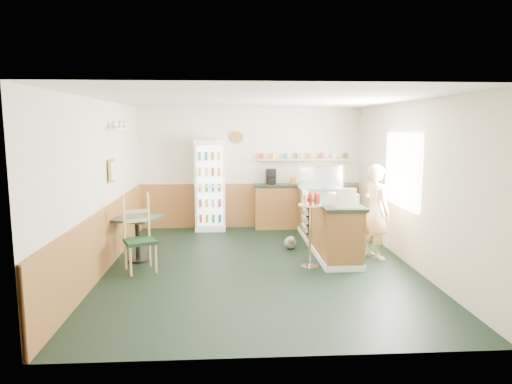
{
  "coord_description": "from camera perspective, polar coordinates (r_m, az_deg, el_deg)",
  "views": [
    {
      "loc": [
        -0.49,
        -7.26,
        2.29
      ],
      "look_at": [
        -0.01,
        0.6,
        1.15
      ],
      "focal_mm": 32.0,
      "sensor_mm": 36.0,
      "label": 1
    }
  ],
  "objects": [
    {
      "name": "service_counter",
      "position": [
        8.73,
        8.81,
        -3.97
      ],
      "size": [
        0.68,
        3.01,
        1.01
      ],
      "color": "#925D2F",
      "rests_on": "ground"
    },
    {
      "name": "cash_register",
      "position": [
        7.47,
        10.85,
        -0.96
      ],
      "size": [
        0.44,
        0.46,
        0.21
      ],
      "primitive_type": "cube",
      "rotation": [
        0.0,
        0.0,
        0.22
      ],
      "color": "beige",
      "rests_on": "service_counter"
    },
    {
      "name": "drinks_fridge",
      "position": [
        10.09,
        -5.75,
        0.83
      ],
      "size": [
        0.66,
        0.54,
        2.0
      ],
      "color": "white",
      "rests_on": "ground"
    },
    {
      "name": "display_case",
      "position": [
        9.21,
        8.09,
        1.7
      ],
      "size": [
        0.87,
        0.45,
        0.49
      ],
      "color": "silver",
      "rests_on": "service_counter"
    },
    {
      "name": "cafe_chair",
      "position": [
        7.53,
        -14.2,
        -4.7
      ],
      "size": [
        0.6,
        0.6,
        1.22
      ],
      "rotation": [
        0.0,
        0.0,
        0.4
      ],
      "color": "black",
      "rests_on": "ground"
    },
    {
      "name": "newspaper_rack",
      "position": [
        8.93,
        6.17,
        -2.45
      ],
      "size": [
        0.09,
        0.41,
        0.83
      ],
      "color": "black",
      "rests_on": "ground"
    },
    {
      "name": "back_counter",
      "position": [
        10.35,
        5.93,
        -1.5
      ],
      "size": [
        2.24,
        0.42,
        1.69
      ],
      "color": "#925D2F",
      "rests_on": "ground"
    },
    {
      "name": "ground",
      "position": [
        7.63,
        0.38,
        -9.24
      ],
      "size": [
        6.0,
        6.0,
        0.0
      ],
      "primitive_type": "plane",
      "color": "black",
      "rests_on": "ground"
    },
    {
      "name": "condiment_stand",
      "position": [
        7.44,
        6.8,
        -3.28
      ],
      "size": [
        0.39,
        0.39,
        1.22
      ],
      "rotation": [
        0.0,
        0.0,
        -0.15
      ],
      "color": "silver",
      "rests_on": "ground"
    },
    {
      "name": "shopkeeper",
      "position": [
        8.16,
        14.75,
        -2.39
      ],
      "size": [
        0.58,
        0.66,
        1.65
      ],
      "primitive_type": "imported",
      "rotation": [
        0.0,
        0.0,
        1.96
      ],
      "color": "tan",
      "rests_on": "ground"
    },
    {
      "name": "room_envelope",
      "position": [
        8.03,
        -1.57,
        2.75
      ],
      "size": [
        5.04,
        6.02,
        2.72
      ],
      "color": "beige",
      "rests_on": "ground"
    },
    {
      "name": "dog_doorstop",
      "position": [
        8.64,
        4.3,
        -6.29
      ],
      "size": [
        0.22,
        0.29,
        0.27
      ],
      "rotation": [
        0.0,
        0.0,
        0.08
      ],
      "color": "gray",
      "rests_on": "ground"
    },
    {
      "name": "cafe_table",
      "position": [
        8.04,
        -14.61,
        -4.65
      ],
      "size": [
        0.88,
        0.88,
        0.76
      ],
      "rotation": [
        0.0,
        0.0,
        -0.34
      ],
      "color": "black",
      "rests_on": "ground"
    }
  ]
}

